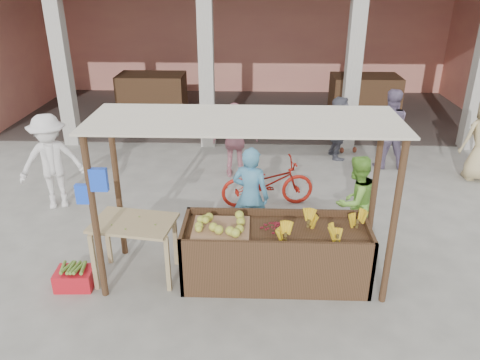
{
  "coord_description": "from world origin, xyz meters",
  "views": [
    {
      "loc": [
        0.19,
        -5.63,
        4.12
      ],
      "look_at": [
        -0.04,
        1.2,
        1.02
      ],
      "focal_mm": 35.0,
      "sensor_mm": 36.0,
      "label": 1
    }
  ],
  "objects_px": {
    "red_crate": "(75,278)",
    "vendor_blue": "(251,193)",
    "vendor_green": "(355,199)",
    "motorcycle": "(268,182)",
    "fruit_stall": "(275,255)",
    "side_table": "(134,230)"
  },
  "relations": [
    {
      "from": "vendor_green",
      "to": "motorcycle",
      "type": "relative_size",
      "value": 0.88
    },
    {
      "from": "fruit_stall",
      "to": "vendor_green",
      "type": "height_order",
      "value": "vendor_green"
    },
    {
      "from": "red_crate",
      "to": "vendor_green",
      "type": "xyz_separation_m",
      "value": [
        4.11,
        1.29,
        0.67
      ]
    },
    {
      "from": "vendor_blue",
      "to": "motorcycle",
      "type": "relative_size",
      "value": 0.96
    },
    {
      "from": "fruit_stall",
      "to": "motorcycle",
      "type": "height_order",
      "value": "motorcycle"
    },
    {
      "from": "red_crate",
      "to": "vendor_blue",
      "type": "xyz_separation_m",
      "value": [
        2.46,
        1.3,
        0.75
      ]
    },
    {
      "from": "side_table",
      "to": "vendor_blue",
      "type": "distance_m",
      "value": 1.92
    },
    {
      "from": "side_table",
      "to": "vendor_green",
      "type": "xyz_separation_m",
      "value": [
        3.27,
        1.0,
        0.04
      ]
    },
    {
      "from": "vendor_blue",
      "to": "vendor_green",
      "type": "height_order",
      "value": "vendor_blue"
    },
    {
      "from": "vendor_blue",
      "to": "motorcycle",
      "type": "distance_m",
      "value": 1.41
    },
    {
      "from": "red_crate",
      "to": "vendor_blue",
      "type": "bearing_deg",
      "value": 25.48
    },
    {
      "from": "fruit_stall",
      "to": "motorcycle",
      "type": "xyz_separation_m",
      "value": [
        -0.06,
        2.34,
        0.08
      ]
    },
    {
      "from": "side_table",
      "to": "vendor_green",
      "type": "distance_m",
      "value": 3.42
    },
    {
      "from": "red_crate",
      "to": "vendor_blue",
      "type": "height_order",
      "value": "vendor_blue"
    },
    {
      "from": "red_crate",
      "to": "vendor_green",
      "type": "relative_size",
      "value": 0.32
    },
    {
      "from": "vendor_green",
      "to": "motorcycle",
      "type": "distance_m",
      "value": 1.92
    },
    {
      "from": "fruit_stall",
      "to": "red_crate",
      "type": "xyz_separation_m",
      "value": [
        -2.82,
        -0.28,
        -0.27
      ]
    },
    {
      "from": "fruit_stall",
      "to": "vendor_green",
      "type": "relative_size",
      "value": 1.61
    },
    {
      "from": "vendor_blue",
      "to": "fruit_stall",
      "type": "bearing_deg",
      "value": 127.57
    },
    {
      "from": "side_table",
      "to": "motorcycle",
      "type": "height_order",
      "value": "motorcycle"
    },
    {
      "from": "motorcycle",
      "to": "side_table",
      "type": "bearing_deg",
      "value": 130.58
    },
    {
      "from": "side_table",
      "to": "red_crate",
      "type": "bearing_deg",
      "value": -152.24
    }
  ]
}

